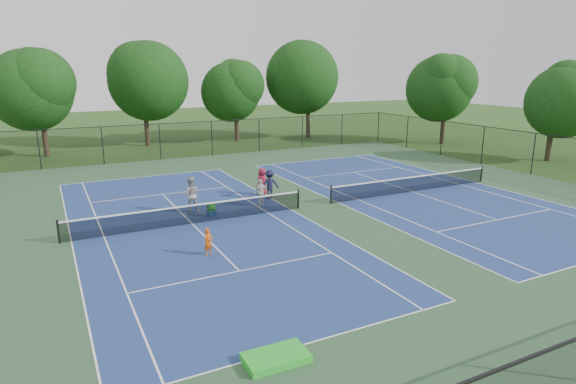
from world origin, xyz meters
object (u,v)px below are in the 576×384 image
tree_back_c (236,88)px  child_player (208,242)px  tree_side_f (556,96)px  bystander_b (270,184)px  tree_back_d (309,74)px  bystander_a (261,192)px  tree_back_a (38,85)px  ball_hopper (211,207)px  bystander_c (262,182)px  tree_side_e (446,85)px  instructor (191,195)px  ball_crate (211,214)px  tree_back_b (143,77)px

tree_back_c → child_player: 32.23m
tree_side_f → bystander_b: tree_side_f is taller
tree_back_d → bystander_a: (-15.66, -22.57, -6.05)m
tree_back_a → ball_hopper: bearing=-72.6°
bystander_c → tree_side_e: bearing=-178.2°
instructor → bystander_c: size_ratio=1.16×
child_player → ball_hopper: 5.38m
bystander_c → ball_crate: (-4.14, -2.80, -0.68)m
bystander_b → ball_crate: 4.65m
tree_back_a → child_player: bearing=-79.0°
tree_back_b → tree_back_c: (9.00, -1.00, -1.11)m
tree_back_c → bystander_b: tree_back_c is taller
tree_side_f → tree_back_a: bearing=150.4°
ball_hopper → bystander_c: bearing=34.1°
ball_crate → tree_back_c: bearing=66.1°
tree_side_f → instructor: size_ratio=4.26×
tree_side_e → ball_crate: 32.14m
tree_side_e → child_player: tree_side_e is taller
tree_back_b → instructor: bearing=-95.8°
tree_back_a → tree_back_d: tree_back_d is taller
tree_back_a → tree_side_e: size_ratio=1.03×
tree_back_b → bystander_a: bearing=-86.9°
tree_back_a → bystander_b: tree_back_a is taller
bystander_c → ball_hopper: bystander_c is taller
tree_back_b → child_player: 31.08m
tree_back_b → tree_back_d: (17.00, -2.00, 0.23)m
child_player → bystander_c: bystander_c is taller
bystander_c → ball_crate: bystander_c is taller
tree_side_e → bystander_c: tree_side_e is taller
ball_hopper → bystander_a: bearing=11.6°
tree_back_b → ball_hopper: (-1.75, -25.21, -6.10)m
bystander_a → bystander_c: bearing=-132.6°
tree_side_e → bystander_b: 27.49m
tree_back_d → bystander_c: bearing=-125.6°
bystander_a → ball_crate: size_ratio=3.71×
child_player → ball_crate: size_ratio=2.77×
tree_back_a → ball_hopper: 24.94m
tree_back_b → tree_back_d: size_ratio=0.97×
child_player → bystander_c: 9.86m
instructor → bystander_c: (4.83, 1.53, -0.13)m
tree_back_a → tree_side_e: 37.36m
tree_side_e → bystander_b: (-24.55, -11.35, -4.95)m
tree_back_a → child_player: (5.47, -28.29, -5.46)m
tree_side_f → ball_crate: tree_side_f is taller
tree_back_b → child_player: size_ratio=8.66×
tree_side_f → ball_hopper: bearing=-175.8°
tree_side_e → instructor: 32.13m
bystander_b → instructor: bearing=19.4°
tree_back_d → child_player: (-20.53, -28.29, -6.25)m
tree_back_d → bystander_c: 25.80m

